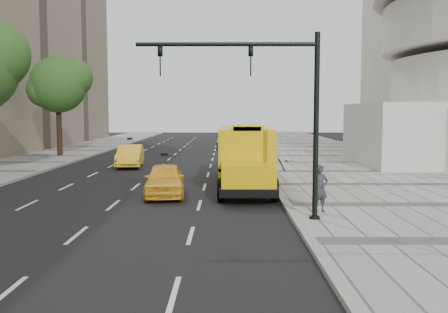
{
  "coord_description": "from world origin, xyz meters",
  "views": [
    {
      "loc": [
        3.57,
        -24.99,
        3.75
      ],
      "look_at": [
        3.5,
        -4.0,
        1.9
      ],
      "focal_mm": 40.0,
      "sensor_mm": 36.0,
      "label": 1
    }
  ],
  "objects_px": {
    "tree_c": "(59,84)",
    "pedestrian": "(320,189)",
    "taxi_near": "(165,180)",
    "school_bus": "(244,151)",
    "traffic_signal": "(274,102)",
    "taxi_far": "(130,156)"
  },
  "relations": [
    {
      "from": "tree_c",
      "to": "taxi_near",
      "type": "xyz_separation_m",
      "value": [
        11.23,
        -19.81,
        -5.4
      ]
    },
    {
      "from": "tree_c",
      "to": "taxi_far",
      "type": "relative_size",
      "value": 1.82
    },
    {
      "from": "taxi_far",
      "to": "pedestrian",
      "type": "xyz_separation_m",
      "value": [
        10.02,
        -16.41,
        0.25
      ]
    },
    {
      "from": "taxi_far",
      "to": "traffic_signal",
      "type": "distance_m",
      "value": 19.66
    },
    {
      "from": "school_bus",
      "to": "taxi_near",
      "type": "height_order",
      "value": "school_bus"
    },
    {
      "from": "tree_c",
      "to": "taxi_near",
      "type": "distance_m",
      "value": 23.4
    },
    {
      "from": "pedestrian",
      "to": "traffic_signal",
      "type": "distance_m",
      "value": 3.74
    },
    {
      "from": "taxi_far",
      "to": "pedestrian",
      "type": "distance_m",
      "value": 19.23
    },
    {
      "from": "tree_c",
      "to": "taxi_far",
      "type": "distance_m",
      "value": 12.01
    },
    {
      "from": "tree_c",
      "to": "taxi_near",
      "type": "relative_size",
      "value": 1.97
    },
    {
      "from": "pedestrian",
      "to": "traffic_signal",
      "type": "height_order",
      "value": "traffic_signal"
    },
    {
      "from": "traffic_signal",
      "to": "taxi_near",
      "type": "bearing_deg",
      "value": 128.19
    },
    {
      "from": "school_bus",
      "to": "pedestrian",
      "type": "height_order",
      "value": "school_bus"
    },
    {
      "from": "pedestrian",
      "to": "taxi_near",
      "type": "bearing_deg",
      "value": 123.18
    },
    {
      "from": "tree_c",
      "to": "school_bus",
      "type": "relative_size",
      "value": 0.73
    },
    {
      "from": "taxi_near",
      "to": "pedestrian",
      "type": "relative_size",
      "value": 2.47
    },
    {
      "from": "school_bus",
      "to": "taxi_near",
      "type": "distance_m",
      "value": 5.14
    },
    {
      "from": "pedestrian",
      "to": "traffic_signal",
      "type": "bearing_deg",
      "value": -168.86
    },
    {
      "from": "taxi_near",
      "to": "pedestrian",
      "type": "distance_m",
      "value": 7.59
    },
    {
      "from": "tree_c",
      "to": "pedestrian",
      "type": "distance_m",
      "value": 30.26
    },
    {
      "from": "taxi_near",
      "to": "pedestrian",
      "type": "bearing_deg",
      "value": -40.6
    },
    {
      "from": "pedestrian",
      "to": "traffic_signal",
      "type": "relative_size",
      "value": 0.27
    }
  ]
}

